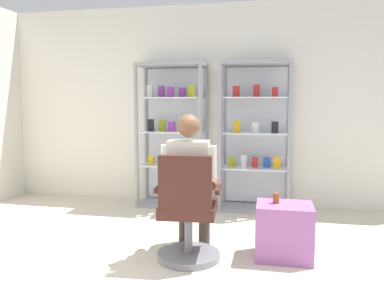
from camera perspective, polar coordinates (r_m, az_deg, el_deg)
back_wall at (r=5.46m, az=3.47°, el=5.57°), size 6.00×0.10×2.70m
display_cabinet_left at (r=5.35m, az=-2.76°, el=1.47°), size 0.90×0.45×1.90m
display_cabinet_right at (r=5.19m, az=9.08°, el=1.16°), size 0.90×0.45×1.90m
office_chair at (r=3.50m, az=-0.62°, el=-10.53°), size 0.58×0.56×0.96m
seated_shopkeeper at (r=3.58m, az=-0.25°, el=-4.90°), size 0.51×0.58×1.29m
storage_crate at (r=3.71m, az=13.10°, el=-12.10°), size 0.49×0.41×0.49m
tea_glass at (r=3.65m, az=12.00°, el=-7.62°), size 0.06×0.06×0.09m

